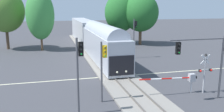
# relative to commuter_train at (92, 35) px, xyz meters

# --- Properties ---
(ground_plane) EXTENTS (220.00, 220.00, 0.00)m
(ground_plane) POSITION_rel_commuter_train_xyz_m (-0.00, -16.53, -2.80)
(ground_plane) COLOR #3D3D42
(road_centre_stripe) EXTENTS (44.00, 0.20, 0.01)m
(road_centre_stripe) POSITION_rel_commuter_train_xyz_m (-0.00, -16.53, -2.79)
(road_centre_stripe) COLOR beige
(road_centre_stripe) RESTS_ON ground
(railway_track) EXTENTS (4.40, 80.00, 0.32)m
(railway_track) POSITION_rel_commuter_train_xyz_m (-0.00, -16.53, -2.70)
(railway_track) COLOR gray
(railway_track) RESTS_ON ground
(commuter_train) EXTENTS (3.04, 39.71, 5.16)m
(commuter_train) POSITION_rel_commuter_train_xyz_m (0.00, 0.00, 0.00)
(commuter_train) COLOR #B2B7C1
(commuter_train) RESTS_ON railway_track
(crossing_gate_near) EXTENTS (5.68, 0.40, 1.80)m
(crossing_gate_near) POSITION_rel_commuter_train_xyz_m (4.59, -23.35, -1.39)
(crossing_gate_near) COLOR #B7B7BC
(crossing_gate_near) RESTS_ON ground
(crossing_signal_mast) EXTENTS (1.36, 0.44, 3.73)m
(crossing_signal_mast) POSITION_rel_commuter_train_xyz_m (6.26, -23.71, -0.52)
(crossing_signal_mast) COLOR #B2B2B7
(crossing_signal_mast) RESTS_ON ground
(traffic_signal_near_right) EXTENTS (5.39, 0.38, 5.50)m
(traffic_signal_near_right) POSITION_rel_commuter_train_xyz_m (5.34, -25.15, 1.37)
(traffic_signal_near_right) COLOR #4C4C51
(traffic_signal_near_right) RESTS_ON ground
(traffic_signal_near_left) EXTENTS (0.53, 0.38, 5.74)m
(traffic_signal_near_left) POSITION_rel_commuter_train_xyz_m (-5.30, -25.49, 1.04)
(traffic_signal_near_left) COLOR #4C4C51
(traffic_signal_near_left) RESTS_ON ground
(traffic_signal_far_side) EXTENTS (0.53, 0.38, 5.99)m
(traffic_signal_far_side) POSITION_rel_commuter_train_xyz_m (5.22, -7.79, 1.20)
(traffic_signal_far_side) COLOR #4C4C51
(traffic_signal_far_side) RESTS_ON ground
(traffic_signal_median) EXTENTS (0.53, 0.38, 5.09)m
(traffic_signal_median) POSITION_rel_commuter_train_xyz_m (-3.13, -23.45, 0.61)
(traffic_signal_median) COLOR #4C4C51
(traffic_signal_median) RESTS_ON ground
(oak_behind_train) EXTENTS (4.92, 4.92, 10.75)m
(oak_behind_train) POSITION_rel_commuter_train_xyz_m (-8.72, 2.52, 3.57)
(oak_behind_train) COLOR brown
(oak_behind_train) RESTS_ON ground
(elm_centre_background) EXTENTS (6.66, 6.66, 10.61)m
(elm_centre_background) POSITION_rel_commuter_train_xyz_m (7.30, 6.73, 3.76)
(elm_centre_background) COLOR brown
(elm_centre_background) RESTS_ON ground
(pine_left_background) EXTENTS (6.86, 6.86, 10.89)m
(pine_left_background) POSITION_rel_commuter_train_xyz_m (-14.89, 5.60, 4.21)
(pine_left_background) COLOR #4C3828
(pine_left_background) RESTS_ON ground
(oak_far_right) EXTENTS (7.26, 7.26, 10.48)m
(oak_far_right) POSITION_rel_commuter_train_xyz_m (10.93, 4.58, 3.78)
(oak_far_right) COLOR brown
(oak_far_right) RESTS_ON ground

